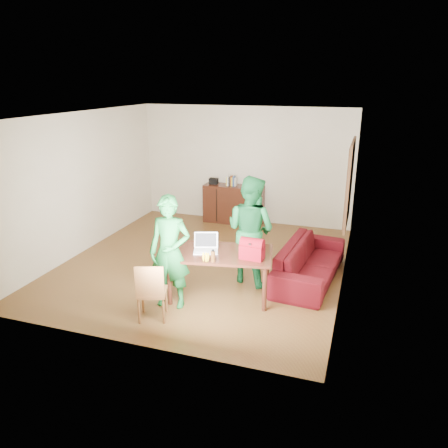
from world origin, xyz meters
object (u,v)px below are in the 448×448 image
(table, at_px, (220,258))
(person_near, at_px, (170,252))
(laptop, at_px, (206,249))
(person_far, at_px, (251,230))
(bottle, at_px, (213,256))
(red_bag, at_px, (252,251))
(chair, at_px, (153,302))
(sofa, at_px, (310,262))

(table, height_order, person_near, person_near)
(person_near, distance_m, laptop, 0.59)
(person_far, xyz_separation_m, bottle, (-0.27, -1.08, -0.07))
(table, height_order, laptop, laptop)
(table, height_order, red_bag, red_bag)
(red_bag, bearing_deg, person_far, 111.64)
(table, xyz_separation_m, person_near, (-0.61, -0.49, 0.20))
(chair, height_order, bottle, bottle)
(person_near, bearing_deg, chair, -106.02)
(table, distance_m, sofa, 1.69)
(chair, distance_m, laptop, 1.14)
(table, xyz_separation_m, red_bag, (0.53, -0.09, 0.22))
(table, distance_m, person_near, 0.81)
(person_near, xyz_separation_m, bottle, (0.63, 0.11, -0.02))
(chair, distance_m, person_far, 2.03)
(person_far, distance_m, laptop, 0.92)
(chair, bearing_deg, sofa, 27.55)
(red_bag, xyz_separation_m, sofa, (0.72, 1.18, -0.56))
(person_near, xyz_separation_m, sofa, (1.85, 1.58, -0.54))
(laptop, bearing_deg, bottle, -72.44)
(sofa, bearing_deg, person_far, 117.51)
(person_near, bearing_deg, person_far, 47.35)
(person_near, bearing_deg, red_bag, 13.87)
(bottle, bearing_deg, table, 93.61)
(laptop, height_order, sofa, laptop)
(laptop, height_order, bottle, laptop)
(table, bearing_deg, chair, -136.51)
(person_near, height_order, person_far, person_far)
(person_near, xyz_separation_m, red_bag, (1.14, 0.40, 0.02))
(chair, xyz_separation_m, laptop, (0.48, 0.89, 0.54))
(chair, bearing_deg, bottle, 19.51)
(bottle, xyz_separation_m, red_bag, (0.51, 0.29, 0.03))
(person_near, relative_size, bottle, 9.19)
(red_bag, bearing_deg, sofa, 63.64)
(laptop, xyz_separation_m, red_bag, (0.74, -0.03, 0.08))
(chair, bearing_deg, person_far, 40.31)
(laptop, bearing_deg, person_near, -150.55)
(laptop, distance_m, bottle, 0.40)
(person_near, height_order, red_bag, person_near)
(chair, distance_m, red_bag, 1.61)
(sofa, bearing_deg, person_near, 135.90)
(person_near, height_order, laptop, person_near)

